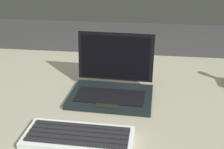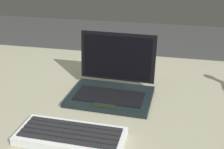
# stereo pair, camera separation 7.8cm
# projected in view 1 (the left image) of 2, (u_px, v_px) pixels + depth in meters

# --- Properties ---
(desk) EXTENTS (1.71, 0.83, 0.75)m
(desk) POSITION_uv_depth(u_px,v_px,m) (88.00, 114.00, 1.08)
(desk) COLOR #9C977E
(desk) RESTS_ON ground
(laptop_front) EXTENTS (0.29, 0.23, 0.20)m
(laptop_front) POSITION_uv_depth(u_px,v_px,m) (112.00, 85.00, 1.01)
(laptop_front) COLOR black
(laptop_front) RESTS_ON desk
(external_keyboard) EXTENTS (0.30, 0.13, 0.03)m
(external_keyboard) POSITION_uv_depth(u_px,v_px,m) (79.00, 138.00, 0.78)
(external_keyboard) COLOR silver
(external_keyboard) RESTS_ON desk
(coffee_mug) EXTENTS (0.12, 0.08, 0.09)m
(coffee_mug) POSITION_uv_depth(u_px,v_px,m) (127.00, 59.00, 1.22)
(coffee_mug) COLOR silver
(coffee_mug) RESTS_ON desk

